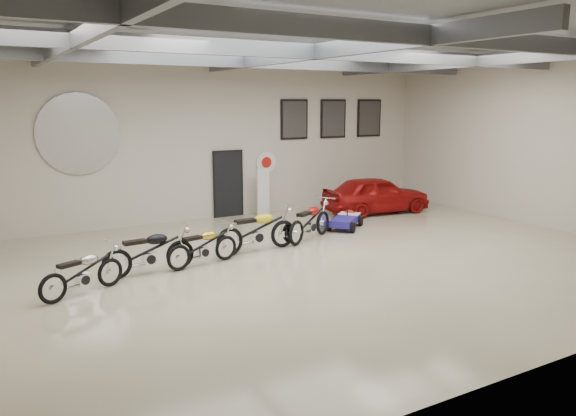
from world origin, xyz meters
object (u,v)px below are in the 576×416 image
motorcycle_black (149,251)px  motorcycle_red (310,220)px  motorcycle_gold (203,245)px  banner_stand (263,191)px  go_kart (347,217)px  motorcycle_silver (82,271)px  vintage_car (376,194)px  motorcycle_yellow (257,229)px

motorcycle_black → motorcycle_red: (4.65, 0.85, 0.01)m
motorcycle_black → motorcycle_gold: 1.25m
banner_stand → motorcycle_red: size_ratio=0.80×
banner_stand → motorcycle_red: (-0.46, -3.59, -0.29)m
motorcycle_black → banner_stand: bearing=37.5°
motorcycle_gold → banner_stand: bearing=36.7°
banner_stand → go_kart: banner_stand is taller
motorcycle_silver → motorcycle_gold: size_ratio=0.98×
motorcycle_gold → motorcycle_red: 3.50m
motorcycle_silver → motorcycle_red: (6.16, 1.52, 0.07)m
motorcycle_red → go_kart: motorcycle_red is taller
motorcycle_black → vintage_car: (8.60, 2.95, 0.10)m
motorcycle_red → vintage_car: 4.47m
motorcycle_gold → motorcycle_red: (3.40, 0.81, 0.06)m
motorcycle_black → motorcycle_yellow: size_ratio=0.92×
motorcycle_red → go_kart: (1.78, 0.76, -0.22)m
motorcycle_silver → motorcycle_red: bearing=-9.7°
motorcycle_red → motorcycle_black: bearing=162.1°
motorcycle_yellow → motorcycle_red: 1.83m
motorcycle_silver → motorcycle_gold: 2.85m
motorcycle_gold → go_kart: bearing=4.9°
motorcycle_red → go_kart: 1.94m
banner_stand → motorcycle_silver: (-6.61, -5.11, -0.36)m
banner_stand → motorcycle_silver: 8.37m
motorcycle_silver → vintage_car: bearing=-3.9°
motorcycle_yellow → motorcycle_gold: bearing=-167.7°
vintage_car → motorcycle_gold: bearing=117.4°
motorcycle_silver → motorcycle_yellow: (4.37, 1.15, 0.10)m
motorcycle_black → motorcycle_gold: motorcycle_black is taller
motorcycle_black → go_kart: (6.43, 1.62, -0.20)m
motorcycle_gold → motorcycle_silver: bearing=-177.7°
motorcycle_yellow → go_kart: bearing=14.3°
banner_stand → motorcycle_gold: banner_stand is taller
banner_stand → motorcycle_silver: size_ratio=0.93×
motorcycle_gold → motorcycle_red: size_ratio=0.88×
motorcycle_silver → motorcycle_yellow: motorcycle_yellow is taller
motorcycle_yellow → vintage_car: 6.24m
motorcycle_yellow → vintage_car: size_ratio=0.60×
banner_stand → motorcycle_silver: bearing=-147.3°
motorcycle_silver → banner_stand: bearing=14.1°
vintage_car → go_kart: bearing=127.2°
motorcycle_silver → motorcycle_yellow: bearing=-8.8°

